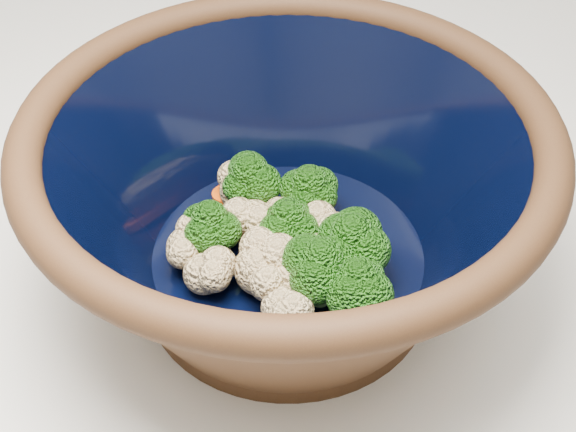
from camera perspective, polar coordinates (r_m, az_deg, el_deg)
name	(u,v)px	position (r m, az deg, el deg)	size (l,w,h in m)	color
mixing_bowl	(288,200)	(0.51, 0.00, 1.15)	(0.40, 0.40, 0.14)	black
vegetable_pile	(286,236)	(0.52, -0.11, -1.42)	(0.16, 0.12, 0.05)	#608442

